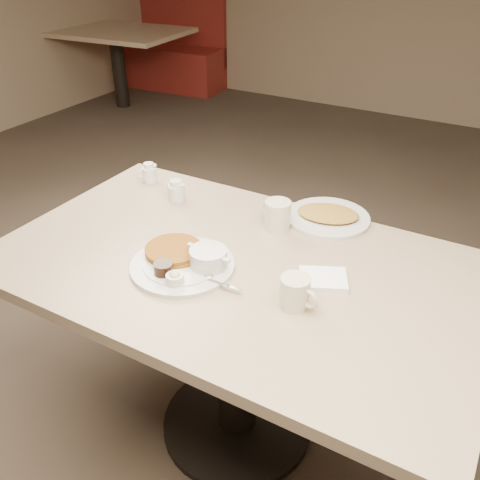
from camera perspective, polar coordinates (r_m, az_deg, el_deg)
The scene contains 10 objects.
room at distance 1.34m, azimuth -0.46°, elevation 21.23°, with size 7.04×8.04×2.84m.
diner_table at distance 1.69m, azimuth -0.34°, elevation -7.24°, with size 1.50×0.90×0.75m.
main_plate at distance 1.57m, azimuth -5.96°, elevation -2.27°, with size 0.40×0.35×0.07m.
coffee_mug_near at distance 1.40m, azimuth 6.14°, elevation -5.70°, with size 0.12×0.10×0.09m.
napkin at distance 1.52m, azimuth 9.13°, elevation -4.29°, with size 0.17×0.16×0.02m.
coffee_mug_far at distance 1.75m, azimuth 4.09°, elevation 2.79°, with size 0.13×0.12×0.10m.
creamer_left at distance 2.11m, azimuth -9.96°, elevation 7.23°, with size 0.08×0.06×0.08m.
creamer_right at distance 1.95m, azimuth -7.03°, elevation 5.36°, with size 0.09×0.08×0.08m.
hash_plate at distance 1.84m, azimuth 9.64°, elevation 2.60°, with size 0.35×0.35×0.04m.
booth_back_left at distance 6.25m, azimuth -8.45°, elevation 19.98°, with size 1.46×1.68×1.12m.
Camera 1 is at (0.66, -1.14, 1.64)m, focal length 38.80 mm.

